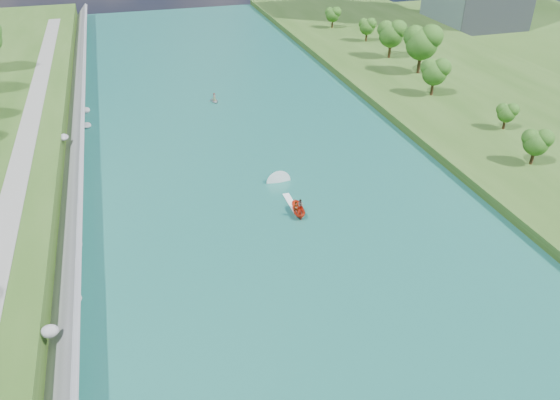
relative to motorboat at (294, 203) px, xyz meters
name	(u,v)px	position (x,y,z in m)	size (l,w,h in m)	color
ground	(314,276)	(-2.20, -14.27, -0.69)	(260.00, 260.00, 0.00)	#2D5119
river_water	(266,189)	(-2.20, 5.73, -0.64)	(55.00, 240.00, 0.10)	#185C57
berm_east	(560,141)	(47.30, 5.73, 0.06)	(44.00, 240.00, 1.50)	#2D5119
riprap_bank	(71,207)	(-28.04, 5.35, 1.11)	(4.50, 236.00, 4.12)	slate
riverside_path	(11,202)	(-34.70, 5.73, 2.86)	(3.00, 200.00, 0.10)	gray
trees_east	(539,119)	(39.55, 3.24, 5.95)	(13.44, 143.51, 11.86)	#1A5015
motorboat	(294,203)	(0.00, 0.00, 0.00)	(3.60, 18.66, 2.13)	red
raft	(214,100)	(-2.89, 40.91, -0.20)	(2.17, 2.74, 1.71)	#92949A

